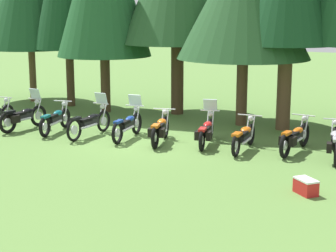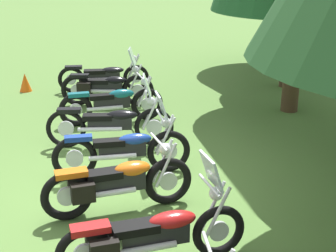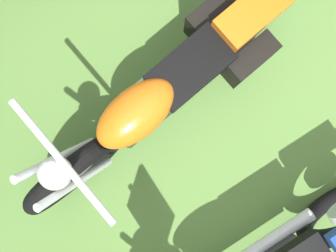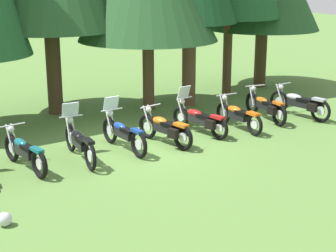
% 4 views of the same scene
% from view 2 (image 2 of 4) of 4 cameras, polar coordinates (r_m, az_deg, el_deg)
% --- Properties ---
extents(ground_plane, '(80.00, 80.00, 0.00)m').
position_cam_2_polar(ground_plane, '(7.95, -4.45, -7.54)').
color(ground_plane, '#547A38').
extents(motorcycle_0, '(0.71, 2.38, 1.00)m').
position_cam_2_polar(motorcycle_0, '(13.48, -7.16, 5.67)').
color(motorcycle_0, black).
rests_on(motorcycle_0, ground_plane).
extents(motorcycle_1, '(0.67, 2.22, 1.39)m').
position_cam_2_polar(motorcycle_1, '(12.19, -6.93, 4.43)').
color(motorcycle_1, black).
rests_on(motorcycle_1, ground_plane).
extents(motorcycle_2, '(0.74, 2.25, 1.01)m').
position_cam_2_polar(motorcycle_2, '(10.96, -6.22, 2.58)').
color(motorcycle_2, black).
rests_on(motorcycle_2, ground_plane).
extents(motorcycle_3, '(0.63, 2.41, 1.38)m').
position_cam_2_polar(motorcycle_3, '(9.61, -6.32, 0.41)').
color(motorcycle_3, black).
rests_on(motorcycle_3, ground_plane).
extents(motorcycle_4, '(0.66, 2.29, 1.38)m').
position_cam_2_polar(motorcycle_4, '(8.38, -4.92, -2.58)').
color(motorcycle_4, black).
rests_on(motorcycle_4, ground_plane).
extents(motorcycle_5, '(0.93, 2.16, 1.01)m').
position_cam_2_polar(motorcycle_5, '(7.25, -5.78, -6.33)').
color(motorcycle_5, black).
rests_on(motorcycle_5, ground_plane).
extents(motorcycle_6, '(0.87, 2.27, 1.35)m').
position_cam_2_polar(motorcycle_6, '(6.02, -1.82, -12.00)').
color(motorcycle_6, black).
rests_on(motorcycle_6, ground_plane).
extents(traffic_cone, '(0.32, 0.32, 0.48)m').
position_cam_2_polar(traffic_cone, '(13.95, -15.72, 4.74)').
color(traffic_cone, '#EA590F').
rests_on(traffic_cone, ground_plane).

